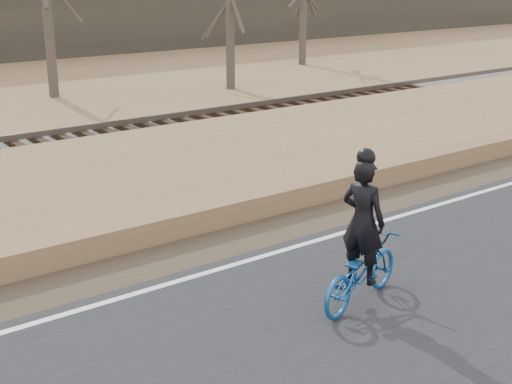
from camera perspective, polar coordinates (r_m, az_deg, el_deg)
ground at (r=10.20m, az=-15.49°, el=-10.42°), size 120.00×120.00×0.00m
edge_line at (r=10.34m, az=-15.94°, el=-9.66°), size 120.00×0.12×0.01m
shoulder at (r=11.22m, az=-17.81°, el=-7.86°), size 120.00×1.60×0.04m
cyclist at (r=10.19m, az=8.42°, el=-5.06°), size 1.98×1.13×2.29m
bare_tree_right at (r=28.45m, az=-2.11°, el=15.00°), size 0.36×0.36×6.76m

